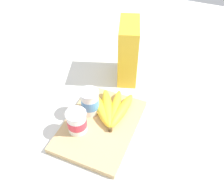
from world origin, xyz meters
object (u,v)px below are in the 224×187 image
at_px(cutting_board, 100,125).
at_px(banana_bunch, 111,109).
at_px(yogurt_cup_front, 77,122).
at_px(cereal_box, 128,51).
at_px(yogurt_cup_back, 90,102).

relative_size(cutting_board, banana_bunch, 1.69).
bearing_deg(yogurt_cup_front, banana_bunch, -32.77).
bearing_deg(cereal_box, yogurt_cup_front, 154.44).
xyz_separation_m(cereal_box, yogurt_cup_front, (-0.36, 0.05, -0.06)).
bearing_deg(cutting_board, yogurt_cup_back, 55.06).
relative_size(cereal_box, banana_bunch, 1.28).
bearing_deg(cereal_box, banana_bunch, 168.34).
distance_m(cutting_board, yogurt_cup_front, 0.10).
bearing_deg(yogurt_cup_back, yogurt_cup_front, 178.05).
xyz_separation_m(yogurt_cup_back, banana_bunch, (0.02, -0.07, -0.03)).
height_order(cereal_box, yogurt_cup_back, cereal_box).
xyz_separation_m(yogurt_cup_front, yogurt_cup_back, (0.09, -0.00, 0.01)).
relative_size(yogurt_cup_front, banana_bunch, 0.43).
relative_size(cutting_board, yogurt_cup_front, 3.96).
relative_size(yogurt_cup_back, banana_bunch, 0.50).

